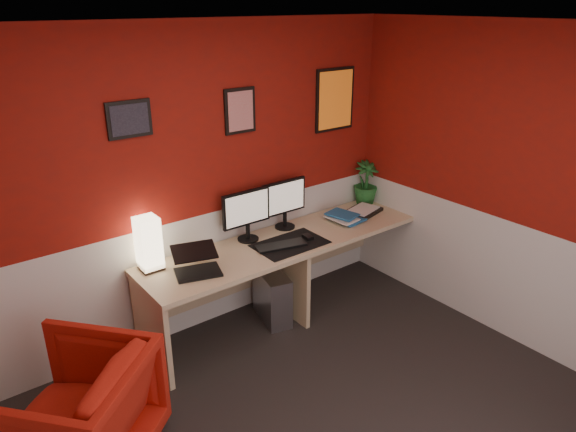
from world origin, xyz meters
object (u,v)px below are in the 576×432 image
object	(u,v)px
shoji_lamp	(149,245)
zen_tray	(363,211)
monitor_right	(285,197)
laptop	(197,260)
pc_tower	(272,296)
desk	(287,278)
potted_plant	(366,183)
armchair	(74,414)
monitor_left	(247,208)

from	to	relation	value
shoji_lamp	zen_tray	bearing A→B (deg)	-4.66
monitor_right	laptop	bearing A→B (deg)	-164.39
pc_tower	monitor_right	bearing A→B (deg)	48.08
desk	potted_plant	size ratio (longest dim) A/B	6.10
shoji_lamp	pc_tower	xyz separation A→B (m)	(0.98, -0.19, -0.70)
laptop	armchair	world-z (taller)	laptop
desk	shoji_lamp	world-z (taller)	shoji_lamp
laptop	potted_plant	distance (m)	2.06
monitor_left	potted_plant	xyz separation A→B (m)	(1.41, 0.02, -0.08)
potted_plant	laptop	bearing A→B (deg)	-171.94
laptop	pc_tower	size ratio (longest dim) A/B	0.73
desk	pc_tower	xyz separation A→B (m)	(-0.15, 0.02, -0.14)
desk	laptop	size ratio (longest dim) A/B	7.88
pc_tower	armchair	size ratio (longest dim) A/B	0.54
shoji_lamp	potted_plant	xyz separation A→B (m)	(2.28, 0.01, 0.01)
zen_tray	potted_plant	world-z (taller)	potted_plant
laptop	pc_tower	world-z (taller)	laptop
shoji_lamp	potted_plant	distance (m)	2.28
zen_tray	pc_tower	size ratio (longest dim) A/B	0.78
monitor_left	monitor_right	bearing A→B (deg)	2.61
shoji_lamp	laptop	size ratio (longest dim) A/B	1.21
zen_tray	pc_tower	xyz separation A→B (m)	(-1.10, -0.02, -0.52)
laptop	pc_tower	distance (m)	0.96
desk	zen_tray	distance (m)	1.02
armchair	shoji_lamp	bearing A→B (deg)	-178.97
monitor_right	armchair	xyz separation A→B (m)	(-2.14, -0.77, -0.64)
desk	monitor_left	world-z (taller)	monitor_left
zen_tray	armchair	size ratio (longest dim) A/B	0.42
desk	monitor_left	distance (m)	0.73
pc_tower	armchair	bearing A→B (deg)	-148.90
shoji_lamp	desk	bearing A→B (deg)	-10.63
laptop	monitor_right	size ratio (longest dim) A/B	0.57
desk	armchair	bearing A→B (deg)	-164.59
monitor_right	zen_tray	bearing A→B (deg)	-12.57
laptop	potted_plant	bearing A→B (deg)	25.12
pc_tower	desk	bearing A→B (deg)	5.44
shoji_lamp	potted_plant	size ratio (longest dim) A/B	0.94
armchair	monitor_left	bearing A→B (deg)	163.03
laptop	potted_plant	xyz separation A→B (m)	(2.04, 0.29, 0.10)
monitor_left	armchair	world-z (taller)	monitor_left
zen_tray	shoji_lamp	bearing A→B (deg)	175.34
shoji_lamp	pc_tower	world-z (taller)	shoji_lamp
monitor_right	pc_tower	bearing A→B (deg)	-145.80
laptop	armchair	xyz separation A→B (m)	(-1.11, -0.48, -0.46)
desk	pc_tower	distance (m)	0.21
monitor_right	potted_plant	world-z (taller)	monitor_right
shoji_lamp	monitor_left	distance (m)	0.88
zen_tray	pc_tower	world-z (taller)	zen_tray
shoji_lamp	monitor_right	world-z (taller)	monitor_right
shoji_lamp	zen_tray	xyz separation A→B (m)	(2.08, -0.17, -0.18)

